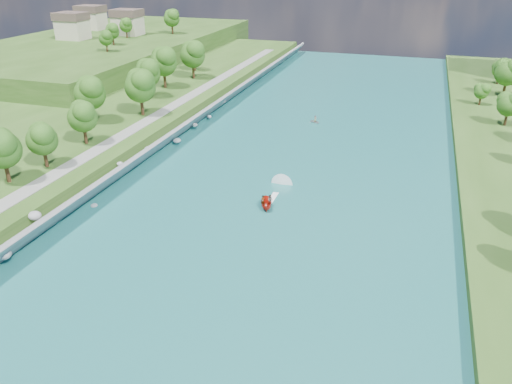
% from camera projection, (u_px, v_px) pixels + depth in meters
% --- Properties ---
extents(ground, '(260.00, 260.00, 0.00)m').
position_uv_depth(ground, '(246.00, 239.00, 66.72)').
color(ground, '#2D5119').
rests_on(ground, ground).
extents(river_water, '(55.00, 240.00, 0.10)m').
position_uv_depth(river_water, '(285.00, 180.00, 83.84)').
color(river_water, '#1A5F62').
rests_on(river_water, ground).
extents(berm_west, '(45.00, 240.00, 3.50)m').
position_uv_depth(berm_west, '(37.00, 140.00, 97.06)').
color(berm_west, '#2D5119').
rests_on(berm_west, ground).
extents(ridge_west, '(60.00, 120.00, 9.00)m').
position_uv_depth(ridge_west, '(108.00, 51.00, 169.23)').
color(ridge_west, '#2D5119').
rests_on(ridge_west, ground).
extents(riprap_bank, '(4.36, 236.00, 4.09)m').
position_uv_depth(riprap_bank, '(144.00, 155.00, 89.42)').
color(riprap_bank, slate).
rests_on(riprap_bank, ground).
extents(riverside_path, '(3.00, 200.00, 0.10)m').
position_uv_depth(riverside_path, '(114.00, 140.00, 91.40)').
color(riverside_path, gray).
rests_on(riverside_path, berm_west).
extents(ridge_houses, '(29.50, 29.50, 8.40)m').
position_uv_depth(ridge_houses, '(97.00, 21.00, 171.42)').
color(ridge_houses, beige).
rests_on(ridge_houses, ridge_west).
extents(trees_west, '(17.31, 151.91, 13.40)m').
position_uv_depth(trees_west, '(40.00, 122.00, 83.31)').
color(trees_west, '#1D5316').
rests_on(trees_west, berm_west).
extents(trees_ridge, '(15.36, 42.33, 9.78)m').
position_uv_depth(trees_ridge, '(141.00, 26.00, 161.26)').
color(trees_ridge, '#1D5316').
rests_on(trees_ridge, ridge_west).
extents(motorboat, '(3.60, 18.78, 2.13)m').
position_uv_depth(motorboat, '(270.00, 199.00, 76.03)').
color(motorboat, '#B71D0E').
rests_on(motorboat, river_water).
extents(raft, '(3.12, 2.97, 1.59)m').
position_uv_depth(raft, '(315.00, 121.00, 111.98)').
color(raft, '#95979D').
rests_on(raft, river_water).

